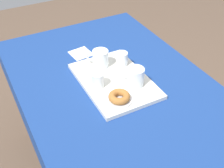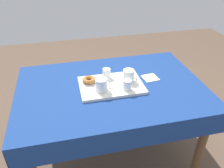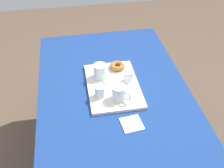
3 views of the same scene
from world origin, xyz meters
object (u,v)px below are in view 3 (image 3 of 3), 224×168
Objects in this scene: donut_plate_left at (117,68)px; sugar_donut_left at (117,66)px; dining_table at (113,98)px; serving_tray at (112,85)px; tea_mug_left at (100,72)px; paper_napkin at (132,124)px; water_glass_far at (100,92)px; tea_mug_right at (119,93)px; water_glass_near at (128,77)px.

donut_plate_left is 1.22× the size of sugar_donut_left.
donut_plate_left reaches higher than dining_table.
serving_tray is 0.12m from tea_mug_left.
paper_napkin is at bearing -171.86° from dining_table.
dining_table is at bearing 159.87° from donut_plate_left.
dining_table is 0.22m from sugar_donut_left.
water_glass_far is at bearing 134.29° from dining_table.
donut_plate_left reaches higher than paper_napkin.
water_glass_far is at bearing 31.35° from paper_napkin.
dining_table is at bearing 8.14° from paper_napkin.
serving_tray is 0.15m from tea_mug_right.
dining_table is 0.35m from paper_napkin.
tea_mug_left and tea_mug_right have the same top height.
dining_table is at bearing -45.71° from water_glass_far.
water_glass_far reaches higher than donut_plate_left.
dining_table is at bearing 98.17° from water_glass_near.
serving_tray reaches higher than dining_table.
tea_mug_right is 1.06× the size of sugar_donut_left.
serving_tray is 4.11× the size of paper_napkin.
tea_mug_left is at bearing 118.87° from sugar_donut_left.
paper_napkin is (-0.49, 0.01, -0.02)m from donut_plate_left.
paper_napkin is (-0.33, -0.05, 0.10)m from dining_table.
sugar_donut_left is (0.00, 0.00, 0.02)m from donut_plate_left.
tea_mug_right reaches higher than serving_tray.
water_glass_near and water_glass_far have the same top height.
water_glass_near reaches higher than sugar_donut_left.
paper_napkin is at bearing 178.77° from sugar_donut_left.
tea_mug_right reaches higher than donut_plate_left.
tea_mug_right is at bearing 10.36° from paper_napkin.
water_glass_far reaches higher than serving_tray.
water_glass_far is at bearing 118.95° from water_glass_near.
tea_mug_left reaches higher than donut_plate_left.
tea_mug_left is 1.04× the size of paper_napkin.
tea_mug_left is at bearing 15.58° from paper_napkin.
paper_napkin is at bearing -171.43° from serving_tray.
serving_tray reaches higher than paper_napkin.
sugar_donut_left is at bearing -61.13° from tea_mug_left.
water_glass_near is (0.01, -0.10, 0.16)m from dining_table.
serving_tray is 4.36× the size of tea_mug_right.
water_glass_near is at bearing -163.65° from donut_plate_left.
sugar_donut_left is 0.89× the size of paper_napkin.
dining_table is 0.22m from tea_mug_right.
tea_mug_left is at bearing 118.87° from donut_plate_left.
sugar_donut_left is at bearing -21.56° from serving_tray.
water_glass_near reaches higher than serving_tray.
serving_tray is at bearing 158.44° from donut_plate_left.
tea_mug_left is (0.08, 0.07, 0.06)m from serving_tray.
tea_mug_right is at bearing 150.15° from water_glass_near.
serving_tray is 0.17m from donut_plate_left.
donut_plate_left is at bearing -1.23° from paper_napkin.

